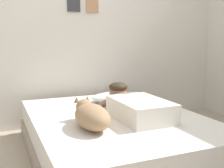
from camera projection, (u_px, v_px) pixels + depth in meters
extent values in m
cube|color=silver|center=(82.00, 29.00, 3.69)|extent=(4.13, 0.10, 2.50)
cube|color=#333338|center=(74.00, 5.00, 3.54)|extent=(0.17, 0.02, 0.17)
cube|color=tan|center=(92.00, 6.00, 3.63)|extent=(0.17, 0.02, 0.17)
cube|color=gray|center=(115.00, 146.00, 2.74)|extent=(1.58, 2.09, 0.18)
cube|color=silver|center=(115.00, 126.00, 2.71)|extent=(1.53, 2.02, 0.22)
ellipsoid|color=white|center=(113.00, 97.00, 3.26)|extent=(0.52, 0.32, 0.11)
cube|color=silver|center=(141.00, 110.00, 2.54)|extent=(0.42, 0.64, 0.18)
ellipsoid|color=#8C664C|center=(125.00, 100.00, 2.84)|extent=(0.32, 0.20, 0.16)
sphere|color=#8C664C|center=(118.00, 93.00, 2.98)|extent=(0.19, 0.19, 0.19)
ellipsoid|color=#332619|center=(118.00, 87.00, 2.97)|extent=(0.20, 0.20, 0.10)
cylinder|color=#8C664C|center=(110.00, 101.00, 2.94)|extent=(0.23, 0.07, 0.14)
cylinder|color=#8C664C|center=(127.00, 99.00, 3.01)|extent=(0.23, 0.07, 0.14)
ellipsoid|color=#9E7A56|center=(92.00, 117.00, 2.26)|extent=(0.26, 0.48, 0.20)
sphere|color=#9E7A56|center=(84.00, 107.00, 2.50)|extent=(0.15, 0.15, 0.15)
cone|color=#7E6145|center=(77.00, 100.00, 2.48)|extent=(0.05, 0.05, 0.05)
cone|color=#7E6145|center=(87.00, 99.00, 2.52)|extent=(0.05, 0.05, 0.05)
cylinder|color=white|center=(126.00, 101.00, 3.13)|extent=(0.09, 0.09, 0.07)
torus|color=white|center=(131.00, 101.00, 3.15)|extent=(0.05, 0.01, 0.05)
cube|color=black|center=(102.00, 111.00, 2.81)|extent=(0.07, 0.14, 0.01)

